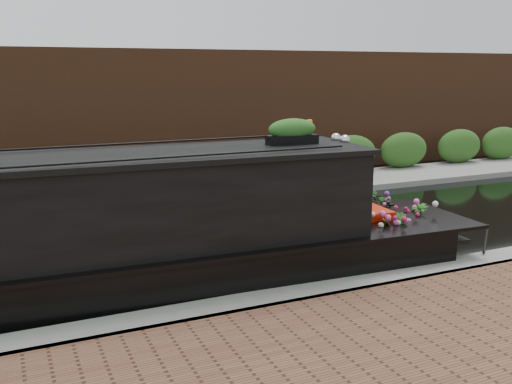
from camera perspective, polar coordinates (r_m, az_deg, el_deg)
name	(u,v)px	position (r m, az deg, el deg)	size (l,w,h in m)	color
ground	(212,246)	(11.29, -4.40, -5.42)	(80.00, 80.00, 0.00)	black
near_bank_coping	(290,309)	(8.46, 3.42, -11.62)	(40.00, 0.60, 0.50)	gray
far_bank_path	(157,202)	(15.17, -9.83, -0.96)	(40.00, 2.40, 0.34)	gray
far_hedge	(149,195)	(16.03, -10.65, -0.29)	(40.00, 1.10, 2.80)	#2A561C
far_brick_wall	(133,182)	(18.04, -12.25, 1.03)	(40.00, 1.00, 8.00)	#55301C
narrowboat	(95,247)	(8.74, -15.78, -5.36)	(12.23, 2.71, 2.85)	black
rope_fender	(435,238)	(11.67, 17.50, -4.41)	(0.38, 0.38, 0.38)	brown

